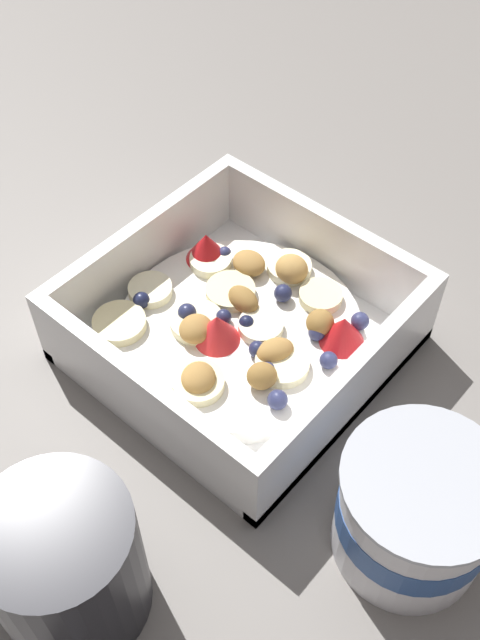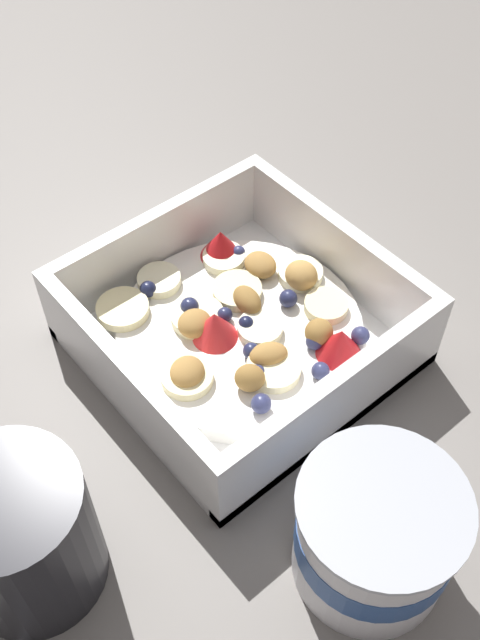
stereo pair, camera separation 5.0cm
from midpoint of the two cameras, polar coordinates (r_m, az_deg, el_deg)
The scene contains 5 objects.
ground_plane at distance 0.51m, azimuth -3.13°, elevation -4.21°, with size 2.40×2.40×0.00m, color gray.
fruit_bowl at distance 0.51m, azimuth -2.77°, elevation -0.73°, with size 0.19×0.19×0.06m.
spoon at distance 0.47m, azimuth -18.06°, elevation -15.93°, with size 0.09×0.16×0.01m.
yogurt_cup at distance 0.42m, azimuth 9.87°, elevation -14.50°, with size 0.09×0.09×0.08m.
coffee_mug at distance 0.42m, azimuth -16.99°, elevation -17.71°, with size 0.08×0.10×0.09m.
Camera 1 is at (0.23, 0.20, 0.42)m, focal length 41.87 mm.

